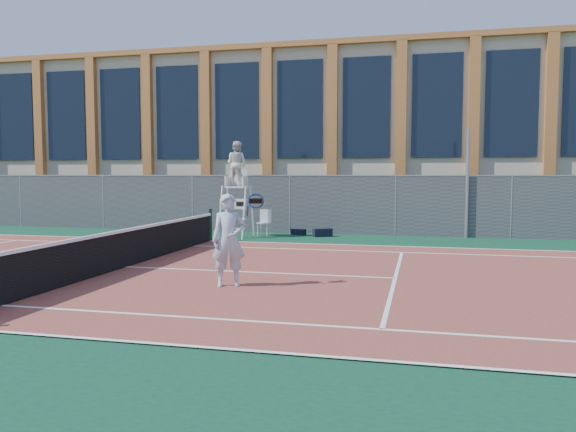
% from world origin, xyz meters
% --- Properties ---
extents(ground, '(120.00, 120.00, 0.00)m').
position_xyz_m(ground, '(0.00, 0.00, 0.00)').
color(ground, '#233814').
extents(apron, '(36.00, 20.00, 0.01)m').
position_xyz_m(apron, '(0.00, 1.00, 0.01)').
color(apron, '#0D3928').
rests_on(apron, ground).
extents(tennis_court, '(23.77, 10.97, 0.02)m').
position_xyz_m(tennis_court, '(0.00, 0.00, 0.02)').
color(tennis_court, brown).
rests_on(tennis_court, apron).
extents(tennis_net, '(0.10, 11.30, 1.10)m').
position_xyz_m(tennis_net, '(0.00, 0.00, 0.54)').
color(tennis_net, black).
rests_on(tennis_net, ground).
extents(fence, '(40.00, 0.06, 2.20)m').
position_xyz_m(fence, '(0.00, 8.80, 1.10)').
color(fence, '#595E60').
rests_on(fence, ground).
extents(hedge, '(40.00, 1.40, 2.20)m').
position_xyz_m(hedge, '(0.00, 10.00, 1.10)').
color(hedge, black).
rests_on(hedge, ground).
extents(building, '(45.00, 10.60, 8.22)m').
position_xyz_m(building, '(0.00, 17.95, 4.15)').
color(building, beige).
rests_on(building, ground).
extents(steel_pole, '(0.12, 0.12, 3.87)m').
position_xyz_m(steel_pole, '(8.49, 8.70, 1.94)').
color(steel_pole, '#9EA0A5').
rests_on(steel_pole, ground).
extents(umpire_chair, '(0.97, 1.50, 3.48)m').
position_xyz_m(umpire_chair, '(0.45, 7.05, 2.54)').
color(umpire_chair, white).
rests_on(umpire_chair, ground).
extents(plastic_chair, '(0.47, 0.47, 0.96)m').
position_xyz_m(plastic_chair, '(1.29, 7.78, 0.57)').
color(plastic_chair, silver).
rests_on(plastic_chair, apron).
extents(sports_bag_near, '(0.73, 0.59, 0.29)m').
position_xyz_m(sports_bag_near, '(3.45, 7.83, 0.16)').
color(sports_bag_near, black).
rests_on(sports_bag_near, apron).
extents(sports_bag_far, '(0.58, 0.39, 0.22)m').
position_xyz_m(sports_bag_far, '(2.47, 8.23, 0.12)').
color(sports_bag_far, black).
rests_on(sports_bag_far, apron).
extents(tennis_player, '(1.08, 0.79, 1.85)m').
position_xyz_m(tennis_player, '(3.21, -1.62, 0.96)').
color(tennis_player, '#AAB8CC').
rests_on(tennis_player, tennis_court).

